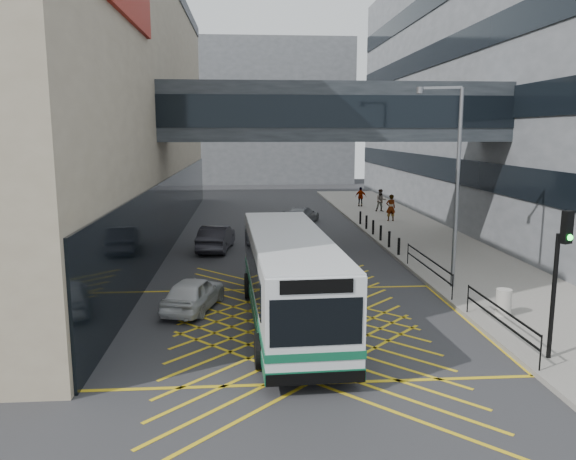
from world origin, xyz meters
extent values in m
plane|color=#333335|center=(0.00, 0.00, 0.00)|extent=(120.00, 120.00, 0.00)
cube|color=black|center=(-5.96, 16.00, 2.00)|extent=(0.10, 41.50, 4.00)
cube|color=black|center=(11.96, 24.00, 4.00)|extent=(0.10, 43.50, 1.60)
cube|color=black|center=(11.96, 24.00, 8.00)|extent=(0.10, 43.50, 1.60)
cube|color=black|center=(11.96, 24.00, 12.00)|extent=(0.10, 43.50, 1.60)
cube|color=black|center=(11.96, 24.00, 16.00)|extent=(0.10, 43.50, 1.60)
cube|color=slate|center=(-2.00, 60.00, 9.00)|extent=(28.00, 16.00, 18.00)
cube|color=#2B3035|center=(3.00, 12.00, 7.50)|extent=(20.00, 4.00, 3.00)
cube|color=black|center=(3.00, 9.98, 7.50)|extent=(19.50, 0.06, 1.60)
cube|color=black|center=(3.00, 14.02, 7.50)|extent=(19.50, 0.06, 1.60)
cube|color=gray|center=(9.00, 15.00, 0.08)|extent=(6.00, 54.00, 0.16)
cube|color=gold|center=(0.00, 0.00, 0.00)|extent=(12.00, 9.00, 0.01)
cube|color=silver|center=(-0.23, 0.21, 1.69)|extent=(2.95, 11.04, 2.69)
cube|color=#115739|center=(-0.23, 0.21, 0.52)|extent=(3.00, 11.08, 0.34)
cube|color=#115739|center=(-0.23, 0.21, 1.04)|extent=(3.02, 11.08, 0.22)
cube|color=black|center=(-0.26, 0.80, 2.04)|extent=(2.95, 9.65, 1.04)
cube|color=black|center=(0.00, -5.24, 1.94)|extent=(2.29, 0.18, 1.19)
cube|color=black|center=(0.00, -5.26, 2.83)|extent=(1.79, 0.14, 0.35)
cube|color=silver|center=(-0.23, 0.21, 3.04)|extent=(2.93, 10.94, 0.10)
cube|color=black|center=(0.00, -5.26, 0.50)|extent=(2.49, 0.21, 0.30)
cube|color=black|center=(-0.47, 5.67, 0.50)|extent=(2.49, 0.21, 0.30)
cylinder|color=black|center=(-1.33, -3.42, 0.50)|extent=(0.32, 1.01, 0.99)
cylinder|color=black|center=(1.17, -3.31, 0.50)|extent=(0.32, 1.01, 0.99)
cylinder|color=black|center=(-1.62, 3.33, 0.50)|extent=(0.32, 1.01, 0.99)
cylinder|color=black|center=(0.88, 3.44, 0.50)|extent=(0.32, 1.01, 0.99)
imported|color=silver|center=(-3.64, 2.01, 0.63)|extent=(2.61, 4.26, 1.26)
imported|color=black|center=(-3.36, 12.58, 0.71)|extent=(2.32, 4.71, 1.42)
imported|color=gray|center=(2.31, 21.70, 0.63)|extent=(3.17, 4.38, 1.26)
cylinder|color=black|center=(6.86, -3.67, 1.95)|extent=(0.17, 0.17, 3.59)
cube|color=black|center=(6.95, -3.88, 3.96)|extent=(0.35, 0.29, 0.90)
sphere|color=#19E533|center=(7.00, -3.98, 3.69)|extent=(0.22, 0.22, 0.17)
cylinder|color=slate|center=(6.83, 3.82, 4.19)|extent=(0.20, 0.20, 8.05)
cube|color=slate|center=(6.06, 4.07, 8.21)|extent=(1.56, 0.60, 0.10)
cylinder|color=slate|center=(5.30, 4.32, 8.13)|extent=(0.36, 0.36, 0.25)
cylinder|color=#ADA89E|center=(7.26, 0.07, 0.63)|extent=(0.54, 0.54, 0.93)
cube|color=black|center=(6.15, -2.00, 1.11)|extent=(0.05, 5.00, 0.05)
cube|color=black|center=(6.15, -2.00, 0.71)|extent=(0.05, 5.00, 0.05)
cube|color=black|center=(6.15, 5.00, 1.11)|extent=(0.05, 6.00, 0.05)
cube|color=black|center=(6.15, 5.00, 0.71)|extent=(0.05, 6.00, 0.05)
cylinder|color=black|center=(6.15, -4.50, 0.66)|extent=(0.04, 0.04, 1.00)
cylinder|color=black|center=(6.15, 0.50, 0.66)|extent=(0.04, 0.04, 1.00)
cylinder|color=black|center=(6.15, 2.00, 0.66)|extent=(0.04, 0.04, 1.00)
cylinder|color=black|center=(6.15, 8.00, 0.66)|extent=(0.04, 0.04, 1.00)
cylinder|color=black|center=(6.25, 10.00, 0.61)|extent=(0.14, 0.14, 0.90)
cylinder|color=black|center=(6.25, 12.00, 0.61)|extent=(0.14, 0.14, 0.90)
cylinder|color=black|center=(6.25, 14.00, 0.61)|extent=(0.14, 0.14, 0.90)
cylinder|color=black|center=(6.25, 16.00, 0.61)|extent=(0.14, 0.14, 0.90)
cylinder|color=black|center=(6.25, 18.00, 0.61)|extent=(0.14, 0.14, 0.90)
cylinder|color=black|center=(6.25, 20.00, 0.61)|extent=(0.14, 0.14, 0.90)
imported|color=gray|center=(8.72, 21.29, 1.12)|extent=(0.80, 0.59, 1.91)
imported|color=gray|center=(9.16, 26.12, 1.06)|extent=(0.91, 0.57, 1.80)
imported|color=gray|center=(8.18, 29.38, 0.99)|extent=(1.05, 0.63, 1.66)
camera|label=1|loc=(-1.64, -18.16, 6.47)|focal=35.00mm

